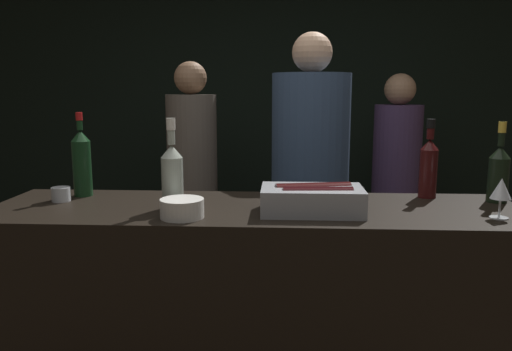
{
  "coord_description": "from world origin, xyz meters",
  "views": [
    {
      "loc": [
        0.11,
        -1.61,
        1.54
      ],
      "look_at": [
        0.0,
        0.32,
        1.2
      ],
      "focal_mm": 35.0,
      "sensor_mm": 36.0,
      "label": 1
    }
  ],
  "objects_px": {
    "ice_bin_with_bottles": "(313,199)",
    "red_wine_bottle_black_foil": "(429,165)",
    "wine_glass": "(501,190)",
    "champagne_bottle": "(499,172)",
    "person_in_hoodie": "(193,177)",
    "bowl_white": "(182,208)",
    "person_blond_tee": "(396,179)",
    "candle_votive": "(61,194)",
    "red_wine_bottle_burgundy": "(82,162)",
    "person_grey_polo": "(310,187)",
    "white_wine_bottle": "(172,173)"
  },
  "relations": [
    {
      "from": "red_wine_bottle_black_foil",
      "to": "person_grey_polo",
      "type": "bearing_deg",
      "value": 130.68
    },
    {
      "from": "person_in_hoodie",
      "to": "person_blond_tee",
      "type": "xyz_separation_m",
      "value": [
        1.38,
        0.24,
        -0.04
      ]
    },
    {
      "from": "white_wine_bottle",
      "to": "champagne_bottle",
      "type": "bearing_deg",
      "value": 8.26
    },
    {
      "from": "person_blond_tee",
      "to": "white_wine_bottle",
      "type": "bearing_deg",
      "value": 62.93
    },
    {
      "from": "ice_bin_with_bottles",
      "to": "red_wine_bottle_black_foil",
      "type": "relative_size",
      "value": 1.13
    },
    {
      "from": "red_wine_bottle_burgundy",
      "to": "champagne_bottle",
      "type": "relative_size",
      "value": 1.09
    },
    {
      "from": "bowl_white",
      "to": "person_blond_tee",
      "type": "distance_m",
      "value": 2.09
    },
    {
      "from": "wine_glass",
      "to": "person_blond_tee",
      "type": "distance_m",
      "value": 1.7
    },
    {
      "from": "bowl_white",
      "to": "white_wine_bottle",
      "type": "bearing_deg",
      "value": 115.1
    },
    {
      "from": "red_wine_bottle_burgundy",
      "to": "person_grey_polo",
      "type": "distance_m",
      "value": 1.19
    },
    {
      "from": "wine_glass",
      "to": "person_blond_tee",
      "type": "bearing_deg",
      "value": 89.65
    },
    {
      "from": "candle_votive",
      "to": "person_blond_tee",
      "type": "relative_size",
      "value": 0.05
    },
    {
      "from": "ice_bin_with_bottles",
      "to": "red_wine_bottle_burgundy",
      "type": "relative_size",
      "value": 1.05
    },
    {
      "from": "wine_glass",
      "to": "red_wine_bottle_burgundy",
      "type": "xyz_separation_m",
      "value": [
        -1.64,
        0.3,
        0.05
      ]
    },
    {
      "from": "ice_bin_with_bottles",
      "to": "white_wine_bottle",
      "type": "relative_size",
      "value": 1.08
    },
    {
      "from": "ice_bin_with_bottles",
      "to": "wine_glass",
      "type": "distance_m",
      "value": 0.67
    },
    {
      "from": "white_wine_bottle",
      "to": "person_in_hoodie",
      "type": "height_order",
      "value": "person_in_hoodie"
    },
    {
      "from": "person_in_hoodie",
      "to": "champagne_bottle",
      "type": "bearing_deg",
      "value": 0.17
    },
    {
      "from": "champagne_bottle",
      "to": "person_blond_tee",
      "type": "bearing_deg",
      "value": 93.67
    },
    {
      "from": "red_wine_bottle_black_foil",
      "to": "champagne_bottle",
      "type": "xyz_separation_m",
      "value": [
        0.26,
        -0.07,
        -0.01
      ]
    },
    {
      "from": "person_grey_polo",
      "to": "person_blond_tee",
      "type": "bearing_deg",
      "value": 134.6
    },
    {
      "from": "ice_bin_with_bottles",
      "to": "red_wine_bottle_burgundy",
      "type": "bearing_deg",
      "value": 165.59
    },
    {
      "from": "wine_glass",
      "to": "ice_bin_with_bottles",
      "type": "bearing_deg",
      "value": 176.16
    },
    {
      "from": "ice_bin_with_bottles",
      "to": "person_grey_polo",
      "type": "xyz_separation_m",
      "value": [
        0.03,
        0.84,
        -0.12
      ]
    },
    {
      "from": "white_wine_bottle",
      "to": "person_blond_tee",
      "type": "xyz_separation_m",
      "value": [
        1.21,
        1.6,
        -0.3
      ]
    },
    {
      "from": "candle_votive",
      "to": "red_wine_bottle_black_foil",
      "type": "bearing_deg",
      "value": 5.92
    },
    {
      "from": "ice_bin_with_bottles",
      "to": "person_grey_polo",
      "type": "height_order",
      "value": "person_grey_polo"
    },
    {
      "from": "wine_glass",
      "to": "person_blond_tee",
      "type": "height_order",
      "value": "person_blond_tee"
    },
    {
      "from": "red_wine_bottle_burgundy",
      "to": "person_blond_tee",
      "type": "height_order",
      "value": "person_blond_tee"
    },
    {
      "from": "ice_bin_with_bottles",
      "to": "champagne_bottle",
      "type": "distance_m",
      "value": 0.8
    },
    {
      "from": "person_grey_polo",
      "to": "wine_glass",
      "type": "bearing_deg",
      "value": 28.73
    },
    {
      "from": "champagne_bottle",
      "to": "person_blond_tee",
      "type": "xyz_separation_m",
      "value": [
        -0.09,
        1.41,
        -0.29
      ]
    },
    {
      "from": "champagne_bottle",
      "to": "ice_bin_with_bottles",
      "type": "bearing_deg",
      "value": -163.66
    },
    {
      "from": "red_wine_bottle_black_foil",
      "to": "person_grey_polo",
      "type": "relative_size",
      "value": 0.18
    },
    {
      "from": "ice_bin_with_bottles",
      "to": "wine_glass",
      "type": "relative_size",
      "value": 2.59
    },
    {
      "from": "candle_votive",
      "to": "person_blond_tee",
      "type": "bearing_deg",
      "value": 41.38
    },
    {
      "from": "wine_glass",
      "to": "champagne_bottle",
      "type": "relative_size",
      "value": 0.44
    },
    {
      "from": "wine_glass",
      "to": "person_in_hoodie",
      "type": "xyz_separation_m",
      "value": [
        -1.37,
        1.44,
        -0.22
      ]
    },
    {
      "from": "bowl_white",
      "to": "red_wine_bottle_black_foil",
      "type": "distance_m",
      "value": 1.06
    },
    {
      "from": "ice_bin_with_bottles",
      "to": "person_blond_tee",
      "type": "distance_m",
      "value": 1.78
    },
    {
      "from": "ice_bin_with_bottles",
      "to": "champagne_bottle",
      "type": "bearing_deg",
      "value": 16.34
    },
    {
      "from": "ice_bin_with_bottles",
      "to": "red_wine_bottle_black_foil",
      "type": "bearing_deg",
      "value": 30.66
    },
    {
      "from": "person_in_hoodie",
      "to": "candle_votive",
      "type": "bearing_deg",
      "value": -65.31
    },
    {
      "from": "bowl_white",
      "to": "red_wine_bottle_black_foil",
      "type": "relative_size",
      "value": 0.47
    },
    {
      "from": "ice_bin_with_bottles",
      "to": "white_wine_bottle",
      "type": "distance_m",
      "value": 0.54
    },
    {
      "from": "ice_bin_with_bottles",
      "to": "person_grey_polo",
      "type": "relative_size",
      "value": 0.21
    },
    {
      "from": "person_in_hoodie",
      "to": "person_grey_polo",
      "type": "xyz_separation_m",
      "value": [
        0.74,
        -0.56,
        0.05
      ]
    },
    {
      "from": "white_wine_bottle",
      "to": "person_grey_polo",
      "type": "distance_m",
      "value": 1.01
    },
    {
      "from": "wine_glass",
      "to": "person_blond_tee",
      "type": "xyz_separation_m",
      "value": [
        0.01,
        1.68,
        -0.26
      ]
    },
    {
      "from": "red_wine_bottle_burgundy",
      "to": "ice_bin_with_bottles",
      "type": "bearing_deg",
      "value": -14.41
    }
  ]
}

